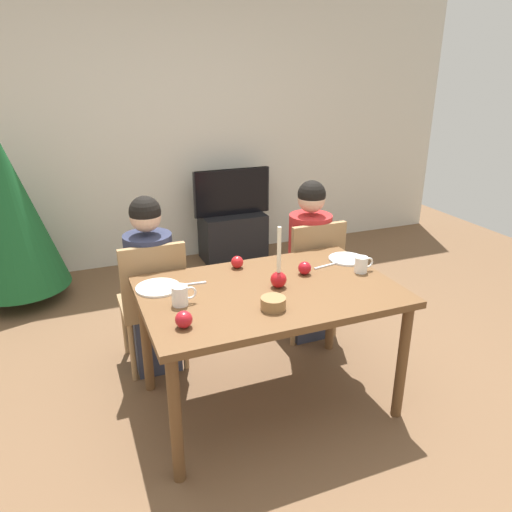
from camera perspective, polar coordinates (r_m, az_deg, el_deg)
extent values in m
plane|color=brown|center=(3.09, 1.44, -16.49)|extent=(7.68, 7.68, 0.00)
cube|color=beige|center=(4.97, -10.67, 14.12)|extent=(6.40, 0.10, 2.60)
cube|color=brown|center=(2.71, 1.58, -4.20)|extent=(1.40, 0.90, 0.04)
cylinder|color=brown|center=(2.43, -9.35, -18.38)|extent=(0.06, 0.06, 0.71)
cylinder|color=brown|center=(2.90, 16.66, -11.79)|extent=(0.06, 0.06, 0.71)
cylinder|color=brown|center=(3.06, -12.70, -9.43)|extent=(0.06, 0.06, 0.71)
cylinder|color=brown|center=(3.45, 8.77, -5.46)|extent=(0.06, 0.06, 0.71)
cube|color=#99754C|center=(3.30, -12.06, -5.52)|extent=(0.40, 0.40, 0.04)
cube|color=#99754C|center=(3.04, -11.79, -2.84)|extent=(0.40, 0.04, 0.45)
cylinder|color=#99754C|center=(3.58, -9.59, -7.16)|extent=(0.04, 0.04, 0.41)
cylinder|color=#99754C|center=(3.54, -15.01, -8.00)|extent=(0.04, 0.04, 0.41)
cylinder|color=#99754C|center=(3.29, -8.26, -9.82)|extent=(0.04, 0.04, 0.41)
cylinder|color=#99754C|center=(3.25, -14.18, -10.79)|extent=(0.04, 0.04, 0.41)
cube|color=#99754C|center=(3.63, 5.72, -2.60)|extent=(0.40, 0.40, 0.04)
cube|color=#99754C|center=(3.39, 7.26, 0.05)|extent=(0.40, 0.04, 0.45)
cylinder|color=#99754C|center=(3.93, 6.67, -4.28)|extent=(0.04, 0.04, 0.41)
cylinder|color=#99754C|center=(3.79, 2.12, -5.13)|extent=(0.04, 0.04, 0.41)
cylinder|color=#99754C|center=(3.67, 9.18, -6.39)|extent=(0.04, 0.04, 0.41)
cylinder|color=#99754C|center=(3.52, 4.38, -7.42)|extent=(0.04, 0.04, 0.41)
cube|color=#33384C|center=(3.36, -11.63, -9.01)|extent=(0.28, 0.28, 0.45)
cylinder|color=#282D47|center=(3.15, -12.25, -1.68)|extent=(0.30, 0.30, 0.48)
sphere|color=tan|center=(3.03, -12.77, 4.51)|extent=(0.19, 0.19, 0.19)
sphere|color=black|center=(3.02, -12.82, 5.05)|extent=(0.19, 0.19, 0.19)
cube|color=#33384C|center=(3.68, 5.96, -5.81)|extent=(0.28, 0.28, 0.45)
cylinder|color=#AD2323|center=(3.49, 6.25, 1.00)|extent=(0.30, 0.30, 0.48)
sphere|color=tan|center=(3.38, 6.49, 6.64)|extent=(0.19, 0.19, 0.19)
sphere|color=black|center=(3.38, 6.51, 7.14)|extent=(0.19, 0.19, 0.19)
cube|color=black|center=(5.08, -2.71, 2.30)|extent=(0.64, 0.40, 0.48)
cube|color=black|center=(4.94, -2.82, 7.46)|extent=(0.79, 0.04, 0.46)
cube|color=black|center=(4.94, -2.81, 7.45)|extent=(0.76, 0.05, 0.46)
cylinder|color=brown|center=(4.67, -25.45, -3.88)|extent=(0.08, 0.08, 0.14)
cone|color=#195628|center=(4.44, -26.93, 4.69)|extent=(0.81, 0.81, 1.32)
sphere|color=red|center=(2.70, 2.60, -2.73)|extent=(0.09, 0.09, 0.09)
cylinder|color=#EFE5C6|center=(2.64, 2.66, 0.75)|extent=(0.02, 0.02, 0.26)
cylinder|color=white|center=(2.75, -11.35, -3.63)|extent=(0.24, 0.24, 0.01)
cylinder|color=silver|center=(3.14, 10.51, -0.33)|extent=(0.23, 0.23, 0.01)
cylinder|color=white|center=(2.53, -8.87, -4.57)|extent=(0.08, 0.08, 0.10)
torus|color=white|center=(2.54, -7.70, -4.28)|extent=(0.07, 0.01, 0.07)
cylinder|color=white|center=(2.95, 12.14, -0.98)|extent=(0.08, 0.08, 0.10)
torus|color=white|center=(2.98, 12.95, -0.75)|extent=(0.07, 0.01, 0.07)
cube|color=silver|center=(2.76, -7.67, -3.26)|extent=(0.18, 0.03, 0.01)
cube|color=silver|center=(3.02, 8.18, -1.12)|extent=(0.18, 0.05, 0.01)
cylinder|color=olive|center=(2.47, 2.03, -5.51)|extent=(0.13, 0.13, 0.06)
sphere|color=#B0131E|center=(2.88, 5.69, -1.41)|extent=(0.08, 0.08, 0.08)
sphere|color=#B31922|center=(2.32, -8.41, -7.32)|extent=(0.08, 0.08, 0.08)
sphere|color=red|center=(2.95, -2.21, -0.71)|extent=(0.07, 0.07, 0.07)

